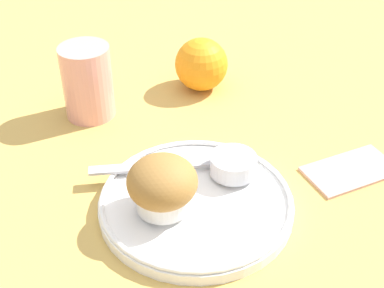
% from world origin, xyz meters
% --- Properties ---
extents(ground_plane, '(3.00, 3.00, 0.00)m').
position_xyz_m(ground_plane, '(0.00, 0.00, 0.00)').
color(ground_plane, tan).
extents(plate, '(0.23, 0.23, 0.02)m').
position_xyz_m(plate, '(0.02, -0.02, 0.01)').
color(plate, white).
rests_on(plate, ground_plane).
extents(muffin, '(0.08, 0.08, 0.06)m').
position_xyz_m(muffin, '(-0.02, -0.02, 0.05)').
color(muffin, silver).
rests_on(muffin, plate).
extents(cream_ramekin, '(0.06, 0.06, 0.02)m').
position_xyz_m(cream_ramekin, '(0.08, 0.00, 0.03)').
color(cream_ramekin, silver).
rests_on(cream_ramekin, plate).
extents(berry_pair, '(0.03, 0.02, 0.02)m').
position_xyz_m(berry_pair, '(-0.01, 0.04, 0.03)').
color(berry_pair, maroon).
rests_on(berry_pair, plate).
extents(butter_knife, '(0.19, 0.07, 0.00)m').
position_xyz_m(butter_knife, '(0.01, 0.04, 0.02)').
color(butter_knife, '#B7B7BC').
rests_on(butter_knife, plate).
extents(orange_fruit, '(0.08, 0.08, 0.08)m').
position_xyz_m(orange_fruit, '(0.15, 0.23, 0.04)').
color(orange_fruit, orange).
rests_on(orange_fruit, ground_plane).
extents(juice_glass, '(0.07, 0.07, 0.11)m').
position_xyz_m(juice_glass, '(-0.03, 0.23, 0.05)').
color(juice_glass, '#E5998C').
rests_on(juice_glass, ground_plane).
extents(folded_napkin, '(0.12, 0.06, 0.01)m').
position_xyz_m(folded_napkin, '(0.23, -0.04, 0.00)').
color(folded_napkin, '#D19E93').
rests_on(folded_napkin, ground_plane).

